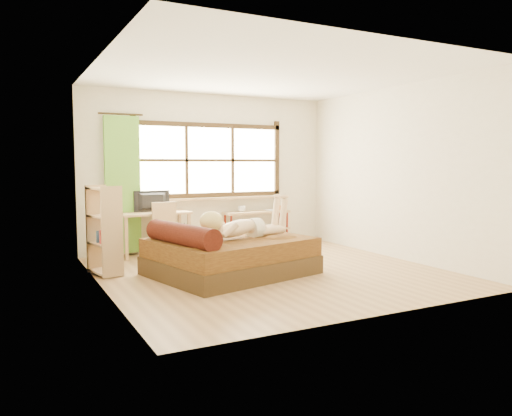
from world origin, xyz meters
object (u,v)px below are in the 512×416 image
bed (228,255)px  bookshelf (104,230)px  woman (242,216)px  pipe_shelf (257,220)px  desk (154,218)px  kitten (177,232)px  chair (167,227)px

bed → bookshelf: (-1.48, 0.75, 0.34)m
woman → bookshelf: size_ratio=1.15×
pipe_shelf → desk: bearing=-178.2°
bed → desk: size_ratio=1.96×
kitten → chair: chair is taller
desk → pipe_shelf: bearing=0.1°
kitten → bookshelf: 1.03m
chair → bed: bearing=-78.2°
bed → woman: woman is taller
kitten → bookshelf: bearing=128.3°
pipe_shelf → kitten: bearing=-140.7°
bed → woman: bearing=-24.5°
bed → kitten: (-0.67, 0.11, 0.34)m
desk → pipe_shelf: 1.96m
desk → pipe_shelf: pipe_shelf is taller
woman → chair: (-0.60, 1.51, -0.29)m
woman → kitten: 0.90m
chair → pipe_shelf: size_ratio=0.70×
chair → woman: bearing=-71.8°
kitten → bookshelf: bookshelf is taller
kitten → bed: bearing=-22.9°
woman → bed: bearing=155.5°
kitten → bookshelf: (-0.81, 0.64, -0.00)m
woman → pipe_shelf: size_ratio=1.09×
woman → desk: 2.01m
bed → pipe_shelf: size_ratio=1.80×
bed → desk: bed is taller
woman → chair: woman is taller
woman → pipe_shelf: 2.38m
bed → kitten: size_ratio=7.73×
kitten → desk: size_ratio=0.25×
desk → chair: chair is taller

